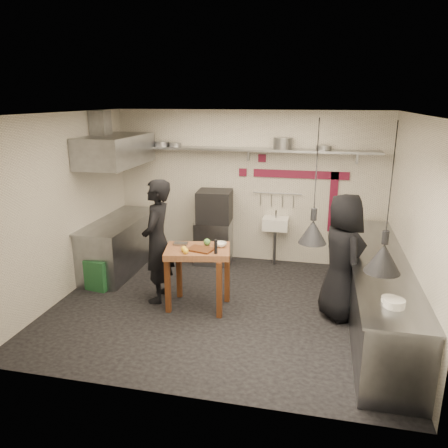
% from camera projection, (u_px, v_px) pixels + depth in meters
% --- Properties ---
extents(floor, '(5.00, 5.00, 0.00)m').
position_uv_depth(floor, '(224.00, 306.00, 6.53)').
color(floor, black).
rests_on(floor, ground).
extents(ceiling, '(5.00, 5.00, 0.00)m').
position_uv_depth(ceiling, '(223.00, 114.00, 5.75)').
color(ceiling, silver).
rests_on(ceiling, floor).
extents(wall_back, '(5.00, 0.04, 2.80)m').
position_uv_depth(wall_back, '(248.00, 187.00, 8.11)').
color(wall_back, beige).
rests_on(wall_back, floor).
extents(wall_front, '(5.00, 0.04, 2.80)m').
position_uv_depth(wall_front, '(175.00, 272.00, 4.18)').
color(wall_front, beige).
rests_on(wall_front, floor).
extents(wall_left, '(0.04, 4.20, 2.80)m').
position_uv_depth(wall_left, '(64.00, 207.00, 6.67)').
color(wall_left, beige).
rests_on(wall_left, floor).
extents(wall_right, '(0.04, 4.20, 2.80)m').
position_uv_depth(wall_right, '(413.00, 227.00, 5.62)').
color(wall_right, beige).
rests_on(wall_right, floor).
extents(red_band_horiz, '(1.70, 0.02, 0.14)m').
position_uv_depth(red_band_horiz, '(301.00, 174.00, 7.82)').
color(red_band_horiz, maroon).
rests_on(red_band_horiz, wall_back).
extents(red_band_vert, '(0.14, 0.02, 1.10)m').
position_uv_depth(red_band_vert, '(333.00, 202.00, 7.82)').
color(red_band_vert, maroon).
rests_on(red_band_vert, wall_back).
extents(red_tile_a, '(0.14, 0.02, 0.14)m').
position_uv_depth(red_tile_a, '(262.00, 158.00, 7.89)').
color(red_tile_a, maroon).
rests_on(red_tile_a, wall_back).
extents(red_tile_b, '(0.14, 0.02, 0.14)m').
position_uv_depth(red_tile_b, '(243.00, 172.00, 8.04)').
color(red_tile_b, maroon).
rests_on(red_tile_b, wall_back).
extents(back_shelf, '(4.60, 0.34, 0.04)m').
position_uv_depth(back_shelf, '(247.00, 149.00, 7.74)').
color(back_shelf, slate).
rests_on(back_shelf, wall_back).
extents(shelf_bracket_left, '(0.04, 0.06, 0.24)m').
position_uv_depth(shelf_bracket_left, '(150.00, 151.00, 8.31)').
color(shelf_bracket_left, slate).
rests_on(shelf_bracket_left, wall_back).
extents(shelf_bracket_mid, '(0.04, 0.06, 0.24)m').
position_uv_depth(shelf_bracket_mid, '(248.00, 154.00, 7.91)').
color(shelf_bracket_mid, slate).
rests_on(shelf_bracket_mid, wall_back).
extents(shelf_bracket_right, '(0.04, 0.06, 0.24)m').
position_uv_depth(shelf_bracket_right, '(357.00, 157.00, 7.51)').
color(shelf_bracket_right, slate).
rests_on(shelf_bracket_right, wall_back).
extents(pan_far_left, '(0.35, 0.35, 0.09)m').
position_uv_depth(pan_far_left, '(162.00, 144.00, 8.06)').
color(pan_far_left, slate).
rests_on(pan_far_left, back_shelf).
extents(pan_mid_left, '(0.25, 0.25, 0.07)m').
position_uv_depth(pan_mid_left, '(175.00, 145.00, 8.01)').
color(pan_mid_left, slate).
rests_on(pan_mid_left, back_shelf).
extents(stock_pot, '(0.38, 0.38, 0.20)m').
position_uv_depth(stock_pot, '(283.00, 143.00, 7.58)').
color(stock_pot, slate).
rests_on(stock_pot, back_shelf).
extents(pan_right, '(0.34, 0.34, 0.08)m').
position_uv_depth(pan_right, '(324.00, 148.00, 7.45)').
color(pan_right, slate).
rests_on(pan_right, back_shelf).
extents(oven_stand, '(0.69, 0.64, 0.80)m').
position_uv_depth(oven_stand, '(213.00, 242.00, 8.19)').
color(oven_stand, slate).
rests_on(oven_stand, floor).
extents(combi_oven, '(0.65, 0.61, 0.58)m').
position_uv_depth(combi_oven, '(215.00, 206.00, 7.99)').
color(combi_oven, black).
rests_on(combi_oven, oven_stand).
extents(oven_door, '(0.51, 0.07, 0.46)m').
position_uv_depth(oven_door, '(212.00, 210.00, 7.76)').
color(oven_door, maroon).
rests_on(oven_door, combi_oven).
extents(oven_glass, '(0.38, 0.04, 0.34)m').
position_uv_depth(oven_glass, '(209.00, 209.00, 7.78)').
color(oven_glass, black).
rests_on(oven_glass, oven_door).
extents(hand_sink, '(0.46, 0.34, 0.22)m').
position_uv_depth(hand_sink, '(276.00, 224.00, 8.00)').
color(hand_sink, white).
rests_on(hand_sink, wall_back).
extents(sink_tap, '(0.03, 0.03, 0.14)m').
position_uv_depth(sink_tap, '(276.00, 214.00, 7.95)').
color(sink_tap, slate).
rests_on(sink_tap, hand_sink).
extents(sink_drain, '(0.06, 0.06, 0.66)m').
position_uv_depth(sink_drain, '(275.00, 247.00, 8.09)').
color(sink_drain, slate).
rests_on(sink_drain, floor).
extents(utensil_rail, '(0.90, 0.02, 0.02)m').
position_uv_depth(utensil_rail, '(277.00, 193.00, 7.98)').
color(utensil_rail, slate).
rests_on(utensil_rail, wall_back).
extents(counter_right, '(0.70, 3.80, 0.90)m').
position_uv_depth(counter_right, '(377.00, 292.00, 5.96)').
color(counter_right, slate).
rests_on(counter_right, floor).
extents(counter_right_top, '(0.76, 3.90, 0.03)m').
position_uv_depth(counter_right_top, '(380.00, 260.00, 5.83)').
color(counter_right_top, slate).
rests_on(counter_right_top, counter_right).
extents(plate_stack, '(0.24, 0.24, 0.09)m').
position_uv_depth(plate_stack, '(394.00, 303.00, 4.47)').
color(plate_stack, white).
rests_on(plate_stack, counter_right_top).
extents(small_bowl_right, '(0.23, 0.23, 0.05)m').
position_uv_depth(small_bowl_right, '(390.00, 300.00, 4.60)').
color(small_bowl_right, white).
rests_on(small_bowl_right, counter_right_top).
extents(counter_left, '(0.70, 1.90, 0.90)m').
position_uv_depth(counter_left, '(120.00, 245.00, 7.84)').
color(counter_left, slate).
rests_on(counter_left, floor).
extents(counter_left_top, '(0.76, 2.00, 0.03)m').
position_uv_depth(counter_left_top, '(118.00, 220.00, 7.71)').
color(counter_left_top, slate).
rests_on(counter_left_top, counter_left).
extents(extractor_hood, '(0.78, 1.60, 0.50)m').
position_uv_depth(extractor_hood, '(116.00, 150.00, 7.36)').
color(extractor_hood, slate).
rests_on(extractor_hood, ceiling).
extents(hood_duct, '(0.28, 0.28, 0.50)m').
position_uv_depth(hood_duct, '(100.00, 126.00, 7.30)').
color(hood_duct, slate).
rests_on(hood_duct, ceiling).
extents(green_bin, '(0.42, 0.42, 0.50)m').
position_uv_depth(green_bin, '(100.00, 273.00, 7.11)').
color(green_bin, '#1D532B').
rests_on(green_bin, floor).
extents(prep_table, '(1.03, 0.81, 0.92)m').
position_uv_depth(prep_table, '(198.00, 278.00, 6.40)').
color(prep_table, brown).
rests_on(prep_table, floor).
extents(cutting_board, '(0.40, 0.33, 0.02)m').
position_uv_depth(cutting_board, '(201.00, 249.00, 6.19)').
color(cutting_board, '#542B14').
rests_on(cutting_board, prep_table).
extents(pepper_mill, '(0.05, 0.05, 0.20)m').
position_uv_depth(pepper_mill, '(216.00, 247.00, 6.03)').
color(pepper_mill, black).
rests_on(pepper_mill, prep_table).
extents(lemon_a, '(0.09, 0.09, 0.08)m').
position_uv_depth(lemon_a, '(184.00, 249.00, 6.13)').
color(lemon_a, yellow).
rests_on(lemon_a, prep_table).
extents(lemon_b, '(0.09, 0.09, 0.08)m').
position_uv_depth(lemon_b, '(186.00, 251.00, 6.05)').
color(lemon_b, yellow).
rests_on(lemon_b, prep_table).
extents(veg_ball, '(0.12, 0.12, 0.10)m').
position_uv_depth(veg_ball, '(207.00, 242.00, 6.39)').
color(veg_ball, '#4E873D').
rests_on(veg_ball, prep_table).
extents(steel_tray, '(0.21, 0.15, 0.03)m').
position_uv_depth(steel_tray, '(181.00, 244.00, 6.42)').
color(steel_tray, slate).
rests_on(steel_tray, prep_table).
extents(bowl, '(0.22, 0.22, 0.06)m').
position_uv_depth(bowl, '(220.00, 244.00, 6.35)').
color(bowl, white).
rests_on(bowl, prep_table).
extents(heat_lamp_near, '(0.42, 0.42, 1.42)m').
position_uv_depth(heat_lamp_near, '(316.00, 183.00, 4.86)').
color(heat_lamp_near, black).
rests_on(heat_lamp_near, ceiling).
extents(heat_lamp_far, '(0.39, 0.39, 1.54)m').
position_uv_depth(heat_lamp_far, '(389.00, 200.00, 4.33)').
color(heat_lamp_far, black).
rests_on(heat_lamp_far, ceiling).
extents(chef_left, '(0.49, 0.71, 1.87)m').
position_uv_depth(chef_left, '(157.00, 241.00, 6.52)').
color(chef_left, black).
rests_on(chef_left, floor).
extents(chef_right, '(0.87, 1.02, 1.78)m').
position_uv_depth(chef_right, '(342.00, 257.00, 6.00)').
color(chef_right, black).
rests_on(chef_right, floor).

